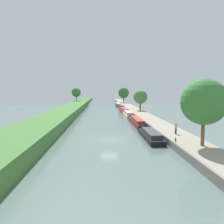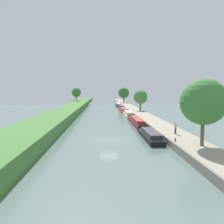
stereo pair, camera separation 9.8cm
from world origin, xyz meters
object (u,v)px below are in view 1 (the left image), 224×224
Objects in this scene: narrowboat_navy at (118,105)px; mooring_bollard_near at (176,140)px; narrowboat_green at (121,107)px; mooring_bollard_far at (120,103)px; person_walking at (176,128)px; narrowboat_maroon at (136,121)px; narrowboat_cream at (128,114)px; narrowboat_black at (149,134)px; narrowboat_red at (123,110)px.

mooring_bollard_near is (1.79, -76.72, 0.52)m from narrowboat_navy.
narrowboat_green is 29.44× the size of mooring_bollard_far.
person_walking is 5.11m from mooring_bollard_near.
narrowboat_maroon is 20.57m from mooring_bollard_near.
narrowboat_cream is 0.91× the size of narrowboat_green.
narrowboat_green is (0.33, 55.57, 0.04)m from narrowboat_black.
narrowboat_cream reaches higher than mooring_bollard_near.
narrowboat_black is 24.69× the size of mooring_bollard_far.
narrowboat_maroon is 28.32m from narrowboat_red.
narrowboat_navy is (-0.17, 14.79, 0.01)m from narrowboat_green.
narrowboat_cream is 40.70m from narrowboat_navy.
narrowboat_black is 14.12m from narrowboat_maroon.
narrowboat_navy reaches higher than mooring_bollard_far.
narrowboat_cream is 25.92m from narrowboat_green.
narrowboat_black is at bearing -90.54° from narrowboat_maroon.
narrowboat_maroon is at bearing -89.91° from narrowboat_red.
narrowboat_green is 57.24m from person_walking.
narrowboat_cream is (0.02, 15.53, -0.07)m from narrowboat_maroon.
narrowboat_red is at bearing 94.53° from person_walking.
mooring_bollard_near is at bearing -72.93° from narrowboat_black.
narrowboat_black is at bearing -90.34° from narrowboat_green.
narrowboat_black is 0.83× the size of narrowboat_red.
mooring_bollard_far is at bearing 88.34° from narrowboat_maroon.
narrowboat_maroon is at bearing 102.36° from person_walking.
narrowboat_black is at bearing -90.12° from narrowboat_red.
narrowboat_maroon is at bearing 95.08° from mooring_bollard_near.
narrowboat_cream is 36.06m from mooring_bollard_near.
mooring_bollard_far is at bearing 85.63° from narrowboat_green.
person_walking reaches higher than narrowboat_red.
narrowboat_green reaches higher than narrowboat_black.
narrowboat_green reaches higher than narrowboat_cream.
narrowboat_maroon reaches higher than narrowboat_green.
narrowboat_maroon reaches higher than mooring_bollard_far.
narrowboat_black reaches higher than mooring_bollard_near.
narrowboat_maroon is at bearing -90.08° from narrowboat_cream.
narrowboat_green is at bearing -94.37° from mooring_bollard_far.
person_walking is 3.69× the size of mooring_bollard_far.
narrowboat_black is 29.66m from narrowboat_cream.
narrowboat_cream is 12.79m from narrowboat_red.
narrowboat_green is 0.91× the size of narrowboat_navy.
person_walking is at bearing -23.59° from narrowboat_black.
person_walking reaches higher than narrowboat_green.
narrowboat_black is 0.77× the size of narrowboat_navy.
mooring_bollard_near is (1.62, -61.93, 0.53)m from narrowboat_green.
person_walking is (3.57, -1.56, 1.21)m from narrowboat_black.
narrowboat_maroon reaches higher than narrowboat_black.
narrowboat_maroon is 34.85× the size of mooring_bollard_far.
narrowboat_navy is at bearing 89.97° from narrowboat_maroon.
narrowboat_green is (0.17, 25.92, 0.04)m from narrowboat_cream.
narrowboat_red is 8.07× the size of person_walking.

